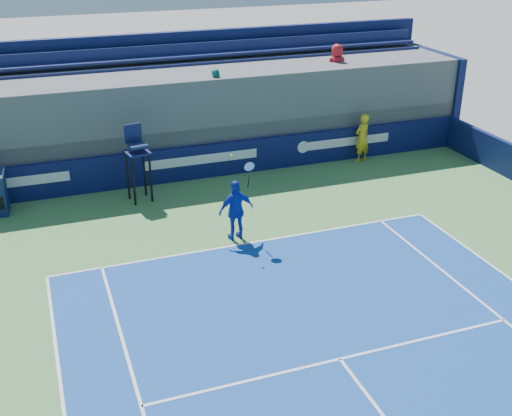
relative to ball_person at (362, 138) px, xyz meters
name	(u,v)px	position (x,y,z in m)	size (l,w,h in m)	color
ball_person	(362,138)	(0.00, 0.00, 0.00)	(0.66, 0.43, 1.80)	yellow
back_hoarding	(201,162)	(-6.02, 0.39, -0.31)	(20.40, 0.21, 1.20)	#0C1146
umpire_chair	(137,155)	(-8.38, -0.78, 0.62)	(0.81, 0.81, 2.48)	black
tennis_player	(236,210)	(-6.32, -4.41, -0.02)	(1.06, 0.52, 2.57)	#1632B5
stadium_seating	(185,111)	(-6.01, 2.45, 0.92)	(21.00, 4.05, 4.40)	#515156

